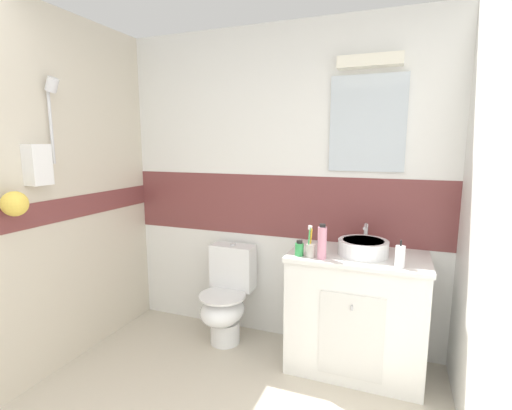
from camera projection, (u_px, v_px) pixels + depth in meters
name	position (u px, v px, depth m)	size (l,w,h in m)	color
wall_back_tiled	(281.00, 186.00, 2.99)	(3.20, 0.20, 2.50)	white
wall_left_shower_alcove	(15.00, 200.00, 2.31)	(0.27, 3.48, 2.50)	beige
vanity_cabinet	(355.00, 312.00, 2.61)	(0.93, 0.55, 0.85)	white
sink_basin	(363.00, 247.00, 2.51)	(0.33, 0.38, 0.19)	white
toilet	(227.00, 298.00, 2.99)	(0.37, 0.50, 0.79)	white
toothbrush_cup	(310.00, 249.00, 2.45)	(0.06, 0.06, 0.22)	#B2ADA3
soap_dispenser	(400.00, 256.00, 2.26)	(0.06, 0.06, 0.17)	white
shampoo_bottle_tall	(322.00, 242.00, 2.41)	(0.06, 0.06, 0.23)	pink
lotion_bottle_short	(299.00, 249.00, 2.49)	(0.06, 0.06, 0.11)	green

